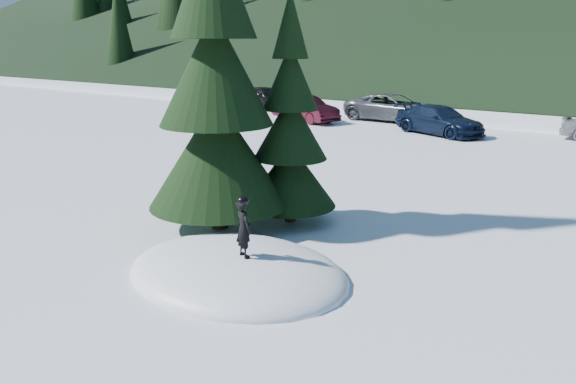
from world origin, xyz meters
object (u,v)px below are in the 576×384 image
Objects in this scene: spruce_tall at (216,84)px; car_1 at (305,109)px; spruce_short at (290,135)px; car_3 at (439,120)px; child_skier at (244,228)px; car_2 at (393,108)px; car_0 at (266,97)px.

spruce_tall reaches higher than car_1.
spruce_short reaches higher than car_1.
spruce_short is 1.27× the size of car_1.
spruce_short reaches higher than car_3.
spruce_tall is 3.92m from child_skier.
car_2 is 4.88m from car_3.
car_3 is at bearing -58.36° from child_skier.
spruce_tall is at bearing -162.66° from car_2.
spruce_short is 5.10× the size of child_skier.
car_3 is at bearing -74.85° from car_1.
car_0 is (-15.07, 19.80, -2.58)m from spruce_tall.
spruce_short is at bearing 54.46° from spruce_tall.
car_0 reaches higher than car_1.
spruce_short is 19.06m from car_2.
car_0 is (-17.58, 21.73, -0.27)m from child_skier.
spruce_tall is 1.86× the size of car_3.
child_skier is at bearing -133.69° from car_1.
car_1 is at bearing 119.80° from spruce_tall.
car_0 is at bearing 88.10° from car_2.
child_skier is at bearing -122.38° from car_0.
car_0 is 0.93× the size of car_3.
spruce_short is at bearing -120.22° from car_0.
car_2 is at bearing 110.06° from spruce_short.
child_skier is (1.51, -3.33, -1.10)m from spruce_short.
car_1 is at bearing 124.81° from spruce_short.
spruce_short is 17.98m from car_1.
car_2 reaches higher than car_3.
child_skier is 0.25× the size of car_1.
car_2 is (-8.03, 21.19, -0.26)m from child_skier.
child_skier is 27.95m from car_0.
child_skier is 18.76m from car_3.
car_2 is at bearing -36.50° from car_1.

